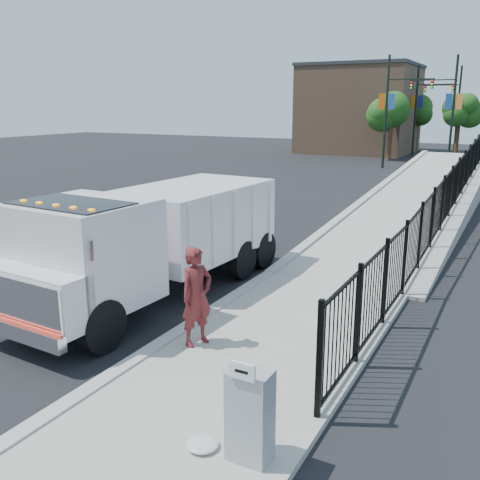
% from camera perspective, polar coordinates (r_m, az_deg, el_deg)
% --- Properties ---
extents(ground, '(120.00, 120.00, 0.00)m').
position_cam_1_polar(ground, '(11.51, -5.29, -9.47)').
color(ground, black).
rests_on(ground, ground).
extents(sidewalk, '(3.55, 12.00, 0.12)m').
position_cam_1_polar(sidewalk, '(9.05, -1.89, -16.01)').
color(sidewalk, '#9E998E').
rests_on(sidewalk, ground).
extents(curb, '(0.30, 12.00, 0.16)m').
position_cam_1_polar(curb, '(10.03, -11.72, -12.98)').
color(curb, '#ADAAA3').
rests_on(curb, ground).
extents(ramp, '(3.95, 24.06, 3.19)m').
position_cam_1_polar(ramp, '(25.46, 19.17, 3.05)').
color(ramp, '#9E998E').
rests_on(ramp, ground).
extents(iron_fence, '(0.10, 28.00, 1.80)m').
position_cam_1_polar(iron_fence, '(21.22, 21.40, 3.21)').
color(iron_fence, black).
rests_on(iron_fence, ground).
extents(truck, '(3.03, 8.19, 2.76)m').
position_cam_1_polar(truck, '(12.96, -9.62, 0.39)').
color(truck, black).
rests_on(truck, ground).
extents(worker, '(0.67, 0.82, 1.93)m').
position_cam_1_polar(worker, '(10.22, -4.65, -6.01)').
color(worker, maroon).
rests_on(worker, sidewalk).
extents(utility_cabinet, '(0.55, 0.40, 1.25)m').
position_cam_1_polar(utility_cabinet, '(7.23, 1.08, -18.22)').
color(utility_cabinet, gray).
rests_on(utility_cabinet, sidewalk).
extents(arrow_sign, '(0.35, 0.04, 0.22)m').
position_cam_1_polar(arrow_sign, '(6.69, 0.22, -13.80)').
color(arrow_sign, white).
rests_on(arrow_sign, utility_cabinet).
extents(debris, '(0.44, 0.44, 0.11)m').
position_cam_1_polar(debris, '(7.74, -4.01, -20.89)').
color(debris, silver).
rests_on(debris, sidewalk).
extents(light_pole_0, '(3.78, 0.22, 8.00)m').
position_cam_1_polar(light_pole_0, '(41.12, 15.76, 13.44)').
color(light_pole_0, black).
rests_on(light_pole_0, ground).
extents(light_pole_1, '(3.78, 0.22, 8.00)m').
position_cam_1_polar(light_pole_1, '(42.54, 21.37, 13.03)').
color(light_pole_1, black).
rests_on(light_pole_1, ground).
extents(light_pole_2, '(3.78, 0.22, 8.00)m').
position_cam_1_polar(light_pole_2, '(52.44, 18.58, 13.32)').
color(light_pole_2, black).
rests_on(light_pole_2, ground).
extents(light_pole_3, '(3.78, 0.22, 8.00)m').
position_cam_1_polar(light_pole_3, '(54.61, 21.91, 13.06)').
color(light_pole_3, black).
rests_on(light_pole_3, ground).
extents(tree_0, '(2.97, 2.97, 5.48)m').
position_cam_1_polar(tree_0, '(46.74, 15.88, 12.99)').
color(tree_0, '#382314').
rests_on(tree_0, ground).
extents(tree_1, '(2.15, 2.15, 5.07)m').
position_cam_1_polar(tree_1, '(48.93, 22.36, 12.44)').
color(tree_1, '#382314').
rests_on(tree_1, ground).
extents(tree_2, '(2.67, 2.67, 5.34)m').
position_cam_1_polar(tree_2, '(57.05, 18.48, 12.94)').
color(tree_2, '#382314').
rests_on(tree_2, ground).
extents(building, '(10.00, 10.00, 8.00)m').
position_cam_1_polar(building, '(54.81, 12.66, 13.34)').
color(building, '#8C664C').
rests_on(building, ground).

